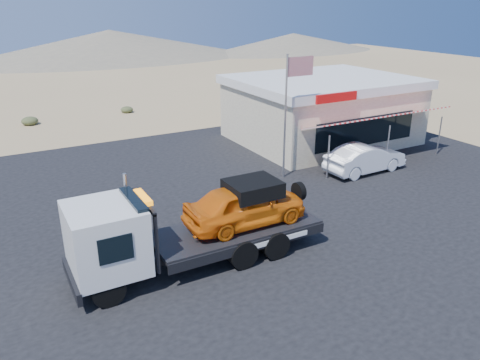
{
  "coord_description": "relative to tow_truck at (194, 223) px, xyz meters",
  "views": [
    {
      "loc": [
        -7.84,
        -13.64,
        8.36
      ],
      "look_at": [
        0.74,
        1.83,
        1.5
      ],
      "focal_mm": 35.0,
      "sensor_mm": 36.0,
      "label": 1
    }
  ],
  "objects": [
    {
      "name": "asphalt_lot",
      "position": [
        4.49,
        3.85,
        -1.51
      ],
      "size": [
        32.0,
        24.0,
        0.02
      ],
      "primitive_type": "cube",
      "color": "black",
      "rests_on": "ground"
    },
    {
      "name": "flagpole",
      "position": [
        7.42,
        5.35,
        2.25
      ],
      "size": [
        1.55,
        0.1,
        6.0
      ],
      "color": "#99999E",
      "rests_on": "asphalt_lot"
    },
    {
      "name": "white_sedan",
      "position": [
        11.28,
        3.96,
        -0.77
      ],
      "size": [
        4.47,
        1.68,
        1.46
      ],
      "primitive_type": "imported",
      "rotation": [
        0.0,
        0.0,
        1.6
      ],
      "color": "silver",
      "rests_on": "asphalt_lot"
    },
    {
      "name": "ground",
      "position": [
        2.49,
        0.85,
        -1.52
      ],
      "size": [
        120.0,
        120.0,
        0.0
      ],
      "primitive_type": "plane",
      "color": "#A1865B",
      "rests_on": "ground"
    },
    {
      "name": "tow_truck",
      "position": [
        0.0,
        0.0,
        0.0
      ],
      "size": [
        8.42,
        2.5,
        2.81
      ],
      "color": "black",
      "rests_on": "asphalt_lot"
    },
    {
      "name": "jerky_store",
      "position": [
        12.99,
        9.82,
        0.47
      ],
      "size": [
        10.4,
        9.97,
        3.9
      ],
      "color": "#BDAB8F",
      "rests_on": "asphalt_lot"
    }
  ]
}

